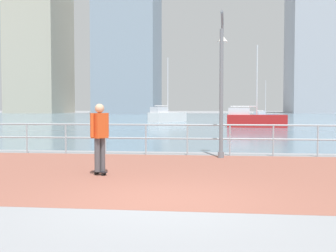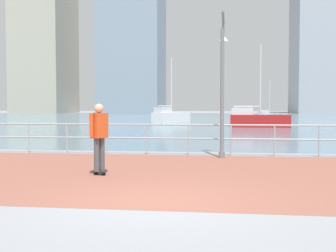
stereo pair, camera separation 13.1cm
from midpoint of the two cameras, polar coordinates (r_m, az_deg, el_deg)
ground at (r=47.03m, az=5.95°, el=0.67°), size 220.00×220.00×0.00m
brick_paving at (r=10.23m, az=1.57°, el=-6.43°), size 28.00×7.47×0.01m
harbor_water at (r=58.81m, az=6.19°, el=1.07°), size 180.00×88.00×0.00m
waterfront_railing at (r=13.85m, az=3.08°, el=-1.05°), size 25.25×0.06×1.04m
lamppost at (r=13.40m, az=7.76°, el=6.67°), size 0.36×0.82×4.64m
skateboarder at (r=9.94m, az=-9.05°, el=-0.87°), size 0.40×0.51×1.69m
sailboat_teal at (r=43.56m, az=0.41°, el=1.38°), size 3.74×4.87×6.74m
sailboat_ivory at (r=49.15m, az=13.70°, el=1.22°), size 3.13×3.01×4.66m
sailboat_gray at (r=33.46m, az=12.32°, el=0.88°), size 4.66×1.68×6.45m
tower_glass at (r=113.66m, az=20.50°, el=12.44°), size 14.14×15.57×44.17m
tower_beige at (r=100.66m, az=-4.85°, el=14.98°), size 13.87×14.90×47.91m
tower_steel at (r=114.40m, az=-16.51°, el=13.06°), size 12.43×16.43×46.62m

